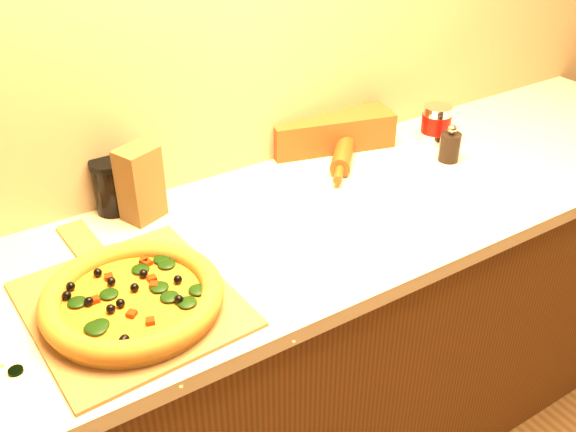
# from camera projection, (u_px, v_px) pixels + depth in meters

# --- Properties ---
(cabinet) EXTENTS (2.80, 0.65, 0.86)m
(cabinet) POSITION_uv_depth(u_px,v_px,m) (305.00, 352.00, 1.89)
(cabinet) COLOR #482B0F
(cabinet) RESTS_ON ground
(countertop) EXTENTS (2.84, 0.68, 0.04)m
(countertop) POSITION_uv_depth(u_px,v_px,m) (307.00, 224.00, 1.65)
(countertop) COLOR beige
(countertop) RESTS_ON cabinet
(pizza_peel) EXTENTS (0.42, 0.61, 0.01)m
(pizza_peel) POSITION_uv_depth(u_px,v_px,m) (128.00, 299.00, 1.35)
(pizza_peel) COLOR brown
(pizza_peel) RESTS_ON countertop
(pizza) EXTENTS (0.37, 0.37, 0.05)m
(pizza) POSITION_uv_depth(u_px,v_px,m) (133.00, 298.00, 1.31)
(pizza) COLOR #A66929
(pizza) RESTS_ON pizza_peel
(bottle_cap) EXTENTS (0.03, 0.03, 0.01)m
(bottle_cap) POSITION_uv_depth(u_px,v_px,m) (16.00, 371.00, 1.18)
(bottle_cap) COLOR black
(bottle_cap) RESTS_ON countertop
(pepper_grinder) EXTENTS (0.06, 0.06, 0.11)m
(pepper_grinder) POSITION_uv_depth(u_px,v_px,m) (450.00, 146.00, 1.88)
(pepper_grinder) COLOR black
(pepper_grinder) RESTS_ON countertop
(rolling_pin) EXTENTS (0.30, 0.33, 0.06)m
(rolling_pin) POSITION_uv_depth(u_px,v_px,m) (345.00, 147.00, 1.92)
(rolling_pin) COLOR #58320F
(rolling_pin) RESTS_ON countertop
(coffee_canister) EXTENTS (0.09, 0.09, 0.12)m
(coffee_canister) POSITION_uv_depth(u_px,v_px,m) (436.00, 124.00, 1.97)
(coffee_canister) COLOR silver
(coffee_canister) RESTS_ON countertop
(bread_bag) EXTENTS (0.40, 0.22, 0.10)m
(bread_bag) POSITION_uv_depth(u_px,v_px,m) (331.00, 131.00, 1.96)
(bread_bag) COLOR brown
(bread_bag) RESTS_ON countertop
(paper_bag) EXTENTS (0.12, 0.11, 0.19)m
(paper_bag) POSITION_uv_depth(u_px,v_px,m) (140.00, 184.00, 1.59)
(paper_bag) COLOR brown
(paper_bag) RESTS_ON countertop
(dark_jar) EXTENTS (0.09, 0.09, 0.14)m
(dark_jar) POSITION_uv_depth(u_px,v_px,m) (110.00, 186.00, 1.63)
(dark_jar) COLOR black
(dark_jar) RESTS_ON countertop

